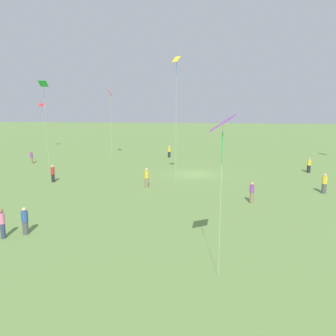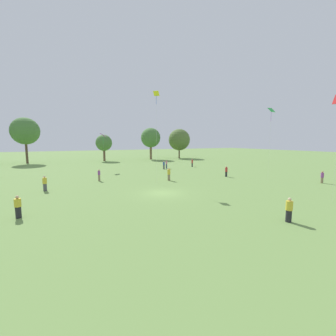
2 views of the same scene
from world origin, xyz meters
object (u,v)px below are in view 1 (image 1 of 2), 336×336
(person_10, at_px, (31,157))
(kite_0, at_px, (110,94))
(person_6, at_px, (2,223))
(person_3, at_px, (147,178))
(kite_4, at_px, (176,67))
(kite_1, at_px, (42,106))
(kite_5, at_px, (43,87))
(person_11, at_px, (53,174))
(kite_3, at_px, (223,126))
(person_5, at_px, (169,152))
(person_4, at_px, (25,221))
(person_8, at_px, (252,193))
(person_9, at_px, (324,184))
(person_1, at_px, (309,165))

(person_10, relative_size, kite_0, 0.17)
(person_10, bearing_deg, person_6, -56.63)
(person_3, distance_m, kite_4, 10.81)
(person_6, distance_m, kite_1, 44.42)
(kite_1, xyz_separation_m, kite_5, (-10.97, 20.29, 2.16))
(person_11, height_order, kite_3, kite_3)
(person_6, relative_size, person_11, 1.02)
(person_3, bearing_deg, kite_0, 66.12)
(person_3, xyz_separation_m, person_5, (0.01, -19.16, -0.06))
(person_3, relative_size, person_4, 1.12)
(person_3, distance_m, kite_5, 17.18)
(person_11, xyz_separation_m, kite_5, (3.16, -5.46, 8.98))
(person_4, relative_size, person_6, 0.94)
(person_4, distance_m, person_10, 27.16)
(person_3, xyz_separation_m, person_10, (18.05, -11.46, -0.10))
(person_8, xyz_separation_m, kite_5, (22.45, -10.76, 8.99))
(person_10, xyz_separation_m, kite_4, (-20.71, 9.88, 10.45))
(person_3, relative_size, kite_4, 0.15)
(person_8, xyz_separation_m, person_10, (27.37, -15.64, -0.03))
(person_8, bearing_deg, kite_4, -71.53)
(person_9, height_order, person_10, person_9)
(person_9, distance_m, kite_3, 19.68)
(person_10, distance_m, kite_4, 25.22)
(person_9, xyz_separation_m, kite_1, (40.26, -27.16, 6.81))
(person_1, relative_size, person_3, 0.92)
(person_6, bearing_deg, person_9, 96.05)
(person_5, bearing_deg, kite_3, 13.39)
(kite_1, bearing_deg, person_9, -1.95)
(person_10, distance_m, kite_1, 17.91)
(kite_1, bearing_deg, person_3, -16.03)
(person_1, bearing_deg, person_10, 120.05)
(person_11, xyz_separation_m, kite_4, (-12.64, -0.47, 10.42))
(kite_0, relative_size, kite_3, 1.39)
(person_8, xyz_separation_m, person_11, (19.29, -5.30, 0.01))
(kite_0, bearing_deg, person_3, -120.08)
(person_1, relative_size, person_9, 0.97)
(person_6, height_order, kite_5, kite_5)
(kite_3, bearing_deg, person_9, -163.03)
(person_9, xyz_separation_m, person_10, (34.21, -11.76, -0.04))
(person_8, distance_m, person_10, 31.52)
(person_10, distance_m, kite_0, 14.19)
(person_9, distance_m, person_11, 26.17)
(person_11, bearing_deg, kite_0, 42.00)
(person_5, height_order, person_8, person_5)
(kite_3, distance_m, kite_5, 30.12)
(person_5, height_order, kite_1, kite_1)
(kite_3, distance_m, kite_4, 18.73)
(person_3, xyz_separation_m, person_4, (5.17, 12.46, -0.10))
(person_1, height_order, person_11, person_11)
(person_9, relative_size, person_10, 1.07)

